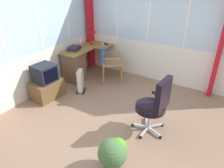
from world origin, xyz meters
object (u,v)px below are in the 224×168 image
object	(u,v)px
paper_tray	(74,48)
tv_on_stand	(46,84)
spray_bottle	(80,43)
office_chair	(156,103)
desk	(76,65)
space_heater	(81,80)
desk_lamp	(94,35)
wooden_armchair	(107,58)
tv_remote	(106,44)
potted_plant	(113,153)

from	to	relation	value
paper_tray	tv_on_stand	xyz separation A→B (m)	(-1.09, -0.11, -0.45)
spray_bottle	tv_on_stand	distance (m)	1.45
paper_tray	office_chair	distance (m)	2.67
desk	space_heater	size ratio (longest dim) A/B	2.49
desk_lamp	wooden_armchair	world-z (taller)	desk_lamp
tv_remote	wooden_armchair	xyz separation A→B (m)	(-0.53, -0.38, -0.13)
office_chair	tv_on_stand	xyz separation A→B (m)	(-0.14, 2.38, -0.24)
tv_on_stand	potted_plant	size ratio (longest dim) A/B	1.52
tv_remote	paper_tray	bearing A→B (deg)	-176.81
tv_on_stand	space_heater	xyz separation A→B (m)	(0.59, -0.45, -0.07)
wooden_armchair	tv_on_stand	world-z (taller)	wooden_armchair
desk	desk_lamp	xyz separation A→B (m)	(0.75, -0.06, 0.59)
tv_on_stand	wooden_armchair	bearing A→B (deg)	-26.54
space_heater	potted_plant	xyz separation A→B (m)	(-1.48, -1.76, 0.02)
spray_bottle	desk	bearing A→B (deg)	-165.21
desk	tv_remote	size ratio (longest dim) A/B	8.81
desk_lamp	space_heater	size ratio (longest dim) A/B	0.73
office_chair	paper_tray	bearing A→B (deg)	69.07
tv_remote	spray_bottle	size ratio (longest dim) A/B	0.69
office_chair	tv_on_stand	world-z (taller)	office_chair
desk_lamp	tv_on_stand	size ratio (longest dim) A/B	0.51
spray_bottle	wooden_armchair	distance (m)	0.83
space_heater	tv_on_stand	bearing A→B (deg)	143.00
paper_tray	office_chair	size ratio (longest dim) A/B	0.29
tv_remote	space_heater	xyz separation A→B (m)	(-1.29, -0.15, -0.48)
tv_remote	spray_bottle	world-z (taller)	spray_bottle
tv_remote	office_chair	size ratio (longest dim) A/B	0.15
desk	office_chair	world-z (taller)	office_chair
tv_on_stand	space_heater	world-z (taller)	tv_on_stand
desk_lamp	tv_on_stand	bearing A→B (deg)	178.81
desk	space_heater	xyz separation A→B (m)	(-0.40, -0.47, -0.13)
desk	wooden_armchair	xyz separation A→B (m)	(0.36, -0.70, 0.22)
paper_tray	desk_lamp	bearing A→B (deg)	-12.44
desk_lamp	office_chair	distance (m)	2.87
potted_plant	desk	bearing A→B (deg)	49.89
spray_bottle	potted_plant	world-z (taller)	spray_bottle
desk	potted_plant	distance (m)	2.92
tv_remote	potted_plant	size ratio (longest dim) A/B	0.30
office_chair	potted_plant	bearing A→B (deg)	170.22
desk_lamp	tv_remote	xyz separation A→B (m)	(0.13, -0.26, -0.24)
office_chair	desk_lamp	bearing A→B (deg)	55.59
tv_on_stand	space_heater	distance (m)	0.75
tv_remote	space_heater	world-z (taller)	tv_remote
potted_plant	spray_bottle	bearing A→B (deg)	46.12
tv_on_stand	potted_plant	xyz separation A→B (m)	(-0.88, -2.20, -0.05)
desk_lamp	spray_bottle	world-z (taller)	desk_lamp
paper_tray	potted_plant	bearing A→B (deg)	-130.51
desk_lamp	wooden_armchair	bearing A→B (deg)	-121.42
spray_bottle	space_heater	world-z (taller)	spray_bottle
spray_bottle	tv_remote	bearing A→B (deg)	-38.50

